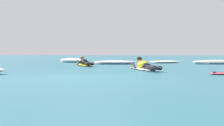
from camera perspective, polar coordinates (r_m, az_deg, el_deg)
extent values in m
plane|color=#2D6B7A|center=(16.98, 1.83, -0.06)|extent=(120.00, 120.00, 0.00)
ellipsoid|color=white|center=(10.30, 6.63, -1.25)|extent=(1.20, 2.15, 0.07)
ellipsoid|color=white|center=(11.25, 4.91, -0.92)|extent=(0.24, 0.25, 0.06)
ellipsoid|color=yellow|center=(10.34, 6.54, -0.33)|extent=(0.62, 0.82, 0.35)
ellipsoid|color=black|center=(9.95, 7.35, -0.60)|extent=(0.42, 0.38, 0.20)
cylinder|color=black|center=(9.38, 8.14, -0.94)|extent=(0.38, 0.87, 0.14)
ellipsoid|color=black|center=(8.97, 9.00, -1.09)|extent=(0.17, 0.24, 0.08)
cylinder|color=black|center=(9.44, 9.04, -0.93)|extent=(0.47, 0.85, 0.14)
ellipsoid|color=black|center=(9.05, 10.22, -1.07)|extent=(0.17, 0.24, 0.08)
cylinder|color=black|center=(10.65, 4.71, -0.68)|extent=(0.28, 0.56, 0.33)
sphere|color=tan|center=(11.01, 4.11, -1.11)|extent=(0.09, 0.09, 0.09)
cylinder|color=black|center=(10.78, 6.97, -0.66)|extent=(0.28, 0.56, 0.33)
sphere|color=tan|center=(11.11, 6.34, -1.09)|extent=(0.09, 0.09, 0.09)
sphere|color=tan|center=(10.73, 5.79, 0.74)|extent=(0.21, 0.21, 0.21)
ellipsoid|color=black|center=(10.71, 5.83, 0.90)|extent=(0.28, 0.26, 0.16)
ellipsoid|color=yellow|center=(13.90, -5.98, -0.40)|extent=(1.43, 2.23, 0.07)
ellipsoid|color=yellow|center=(14.93, -6.88, -0.19)|extent=(0.25, 0.26, 0.06)
ellipsoid|color=black|center=(13.94, -6.02, 0.29)|extent=(0.66, 0.80, 0.35)
ellipsoid|color=black|center=(13.55, -5.65, 0.11)|extent=(0.43, 0.40, 0.20)
cylinder|color=black|center=(12.95, -5.40, -0.11)|extent=(0.47, 0.88, 0.14)
ellipsoid|color=black|center=(12.51, -5.03, -0.18)|extent=(0.19, 0.24, 0.08)
cylinder|color=black|center=(12.99, -4.71, -0.10)|extent=(0.56, 0.85, 0.14)
ellipsoid|color=black|center=(12.56, -4.11, -0.17)|extent=(0.19, 0.24, 0.08)
cylinder|color=black|center=(14.27, -7.22, 0.00)|extent=(0.32, 0.54, 0.32)
sphere|color=tan|center=(14.63, -7.51, -0.34)|extent=(0.09, 0.09, 0.09)
cylinder|color=black|center=(14.34, -5.48, 0.02)|extent=(0.32, 0.54, 0.32)
sphere|color=tan|center=(14.68, -5.79, -0.32)|extent=(0.09, 0.09, 0.09)
sphere|color=tan|center=(14.33, -6.38, 1.07)|extent=(0.21, 0.21, 0.21)
ellipsoid|color=#AD894C|center=(14.31, -6.37, 1.19)|extent=(0.29, 0.28, 0.16)
cone|color=black|center=(8.52, 20.86, -2.27)|extent=(0.11, 0.11, 0.16)
ellipsoid|color=white|center=(18.71, -8.40, 0.57)|extent=(2.22, 1.50, 0.29)
ellipsoid|color=white|center=(18.45, -6.92, 0.42)|extent=(0.82, 0.47, 0.21)
ellipsoid|color=white|center=(19.08, -10.00, 0.39)|extent=(0.84, 0.66, 0.16)
ellipsoid|color=white|center=(15.54, 0.60, 0.16)|extent=(2.55, 0.97, 0.22)
ellipsoid|color=white|center=(15.66, 2.89, 0.05)|extent=(0.97, 0.68, 0.16)
ellipsoid|color=white|center=(15.50, -2.17, -0.03)|extent=(0.97, 0.62, 0.12)
ellipsoid|color=white|center=(16.75, 21.23, 0.19)|extent=(2.79, 0.83, 0.25)
ellipsoid|color=white|center=(16.44, 18.57, 0.00)|extent=(1.04, 0.56, 0.13)
ellipsoid|color=white|center=(17.81, 11.18, 0.26)|extent=(2.41, 1.64, 0.16)
ellipsoid|color=white|center=(18.18, 12.60, 0.21)|extent=(0.87, 0.87, 0.11)
ellipsoid|color=white|center=(17.43, 9.31, 0.12)|extent=(0.88, 0.86, 0.09)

